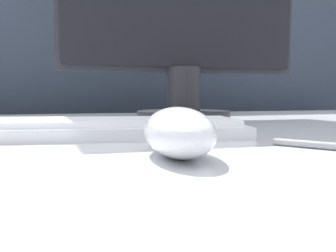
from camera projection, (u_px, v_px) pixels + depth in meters
The scene contains 3 objects.
partition_panel at pixel (91, 144), 1.16m from camera, with size 5.00×0.03×1.21m.
computer_mouse_near at pixel (178, 132), 0.29m from camera, with size 0.07×0.12×0.05m.
keyboard at pixel (78, 128), 0.44m from camera, with size 0.46×0.20×0.02m.
Camera 1 is at (-0.04, -0.50, 0.78)m, focal length 35.00 mm.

